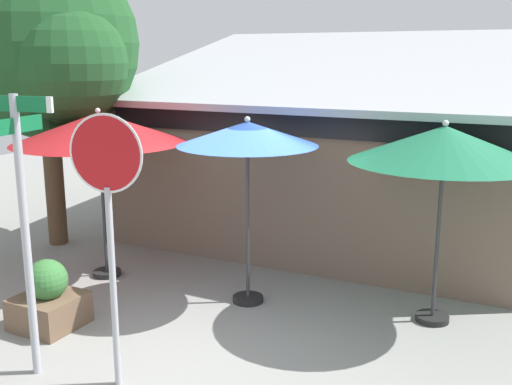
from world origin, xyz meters
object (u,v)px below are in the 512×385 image
Objects in this scene: stop_sign at (108,200)px; patio_umbrella_crimson_left at (99,129)px; patio_umbrella_forest_green_right at (444,145)px; street_sign_post at (24,211)px; patio_umbrella_royal_blue_center at (247,136)px; sidewalk_planter at (48,300)px; shade_tree at (48,47)px.

stop_sign is 1.09× the size of patio_umbrella_crimson_left.
patio_umbrella_crimson_left is 5.05m from patio_umbrella_forest_green_right.
street_sign_post is 1.15× the size of patio_umbrella_forest_green_right.
street_sign_post is 3.11m from patio_umbrella_royal_blue_center.
patio_umbrella_crimson_left reaches higher than patio_umbrella_forest_green_right.
patio_umbrella_royal_blue_center is at bearing 67.26° from street_sign_post.
patio_umbrella_royal_blue_center is 0.99× the size of patio_umbrella_forest_green_right.
stop_sign reaches higher than sidewalk_planter.
stop_sign is 2.64m from patio_umbrella_royal_blue_center.
patio_umbrella_crimson_left is (-1.33, 2.74, 0.50)m from street_sign_post.
patio_umbrella_forest_green_right is at bearing 42.33° from street_sign_post.
shade_tree is at bearing 154.09° from patio_umbrella_crimson_left.
sidewalk_planter is (-0.75, 0.94, -1.49)m from street_sign_post.
shade_tree is 4.82m from sidewalk_planter.
street_sign_post is 3.09m from patio_umbrella_crimson_left.
patio_umbrella_forest_green_right is at bearing 11.95° from patio_umbrella_royal_blue_center.
shade_tree reaches higher than stop_sign.
street_sign_post is 3.39× the size of sidewalk_planter.
street_sign_post is 1.15× the size of patio_umbrella_crimson_left.
patio_umbrella_crimson_left is at bearing 107.79° from sidewalk_planter.
stop_sign is at bearing -39.69° from shade_tree.
shade_tree is at bearing 131.70° from sidewalk_planter.
patio_umbrella_forest_green_right is (2.71, 3.14, 0.32)m from stop_sign.
street_sign_post reaches higher than patio_umbrella_crimson_left.
shade_tree reaches higher than street_sign_post.
stop_sign is at bearing -94.80° from patio_umbrella_royal_blue_center.
shade_tree reaches higher than sidewalk_planter.
street_sign_post is 5.00m from patio_umbrella_forest_green_right.
stop_sign reaches higher than patio_umbrella_crimson_left.
patio_umbrella_forest_green_right is 0.50× the size of shade_tree.
street_sign_post is 1.06× the size of stop_sign.
sidewalk_planter is (-4.43, -2.41, -1.99)m from patio_umbrella_forest_green_right.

